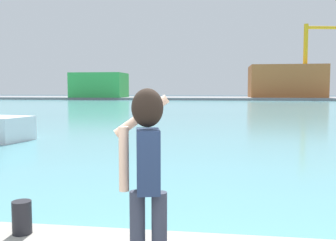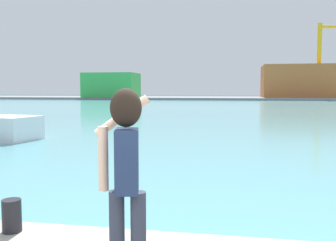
# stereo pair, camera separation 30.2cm
# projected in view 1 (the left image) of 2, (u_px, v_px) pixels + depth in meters

# --- Properties ---
(ground_plane) EXTENTS (220.00, 220.00, 0.00)m
(ground_plane) POSITION_uv_depth(u_px,v_px,m) (218.00, 107.00, 52.05)
(ground_plane) COLOR #334751
(harbor_water) EXTENTS (140.00, 100.00, 0.02)m
(harbor_water) POSITION_uv_depth(u_px,v_px,m) (218.00, 106.00, 54.02)
(harbor_water) COLOR #599EA8
(harbor_water) RESTS_ON ground_plane
(far_shore_dock) EXTENTS (140.00, 20.00, 0.54)m
(far_shore_dock) POSITION_uv_depth(u_px,v_px,m) (220.00, 98.00, 93.46)
(far_shore_dock) COLOR gray
(far_shore_dock) RESTS_ON ground_plane
(person_photographer) EXTENTS (0.53, 0.54, 1.74)m
(person_photographer) POSITION_uv_depth(u_px,v_px,m) (147.00, 165.00, 3.36)
(person_photographer) COLOR #2D3342
(person_photographer) RESTS_ON quay_promenade
(harbor_bollard) EXTENTS (0.23, 0.23, 0.40)m
(harbor_bollard) POSITION_uv_depth(u_px,v_px,m) (22.00, 217.00, 4.55)
(harbor_bollard) COLOR black
(harbor_bollard) RESTS_ON quay_promenade
(warehouse_left) EXTENTS (12.41, 8.99, 5.84)m
(warehouse_left) POSITION_uv_depth(u_px,v_px,m) (99.00, 85.00, 91.86)
(warehouse_left) COLOR green
(warehouse_left) RESTS_ON far_shore_dock
(warehouse_right) EXTENTS (17.16, 12.77, 7.64)m
(warehouse_right) POSITION_uv_depth(u_px,v_px,m) (286.00, 81.00, 92.04)
(warehouse_right) COLOR #B26633
(warehouse_right) RESTS_ON far_shore_dock
(port_crane) EXTENTS (9.73, 2.61, 16.82)m
(port_crane) POSITION_uv_depth(u_px,v_px,m) (310.00, 54.00, 87.18)
(port_crane) COLOR yellow
(port_crane) RESTS_ON far_shore_dock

